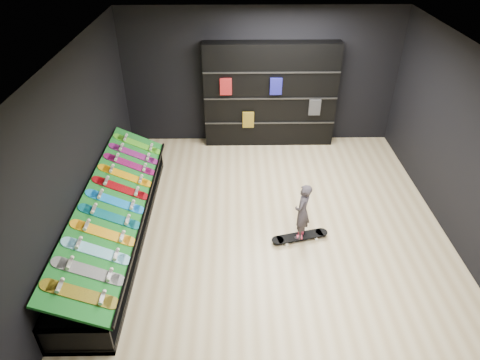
{
  "coord_description": "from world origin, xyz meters",
  "views": [
    {
      "loc": [
        -0.59,
        -5.51,
        4.79
      ],
      "look_at": [
        -0.5,
        0.2,
        1.0
      ],
      "focal_mm": 32.0,
      "sensor_mm": 36.0,
      "label": 1
    }
  ],
  "objects_px": {
    "back_shelving": "(270,95)",
    "child": "(301,221)",
    "floor_skateboard": "(300,237)",
    "display_rack": "(117,225)"
  },
  "relations": [
    {
      "from": "back_shelving",
      "to": "child",
      "type": "distance_m",
      "value": 3.53
    },
    {
      "from": "floor_skateboard",
      "to": "child",
      "type": "xyz_separation_m",
      "value": [
        0.0,
        0.0,
        0.34
      ]
    },
    {
      "from": "display_rack",
      "to": "floor_skateboard",
      "type": "distance_m",
      "value": 3.05
    },
    {
      "from": "floor_skateboard",
      "to": "child",
      "type": "relative_size",
      "value": 1.63
    },
    {
      "from": "back_shelving",
      "to": "floor_skateboard",
      "type": "bearing_deg",
      "value": -85.24
    },
    {
      "from": "floor_skateboard",
      "to": "child",
      "type": "bearing_deg",
      "value": 76.03
    },
    {
      "from": "floor_skateboard",
      "to": "child",
      "type": "distance_m",
      "value": 0.34
    },
    {
      "from": "child",
      "to": "display_rack",
      "type": "bearing_deg",
      "value": -67.2
    },
    {
      "from": "floor_skateboard",
      "to": "child",
      "type": "height_order",
      "value": "child"
    },
    {
      "from": "display_rack",
      "to": "floor_skateboard",
      "type": "relative_size",
      "value": 4.59
    }
  ]
}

